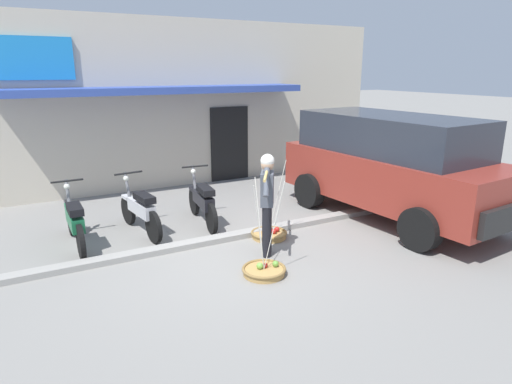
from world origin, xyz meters
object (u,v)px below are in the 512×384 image
at_px(fruit_basket_left_side, 269,234).
at_px(fruit_basket_right_side, 264,270).
at_px(parked_truck, 392,164).
at_px(motorcycle_second_in_row, 140,210).
at_px(fruit_vendor, 267,198).
at_px(motorcycle_third_in_row, 203,202).
at_px(motorcycle_nearest_shop, 75,222).

distance_m(fruit_basket_left_side, fruit_basket_right_side, 1.51).
bearing_deg(fruit_basket_left_side, parked_truck, -2.79).
bearing_deg(fruit_basket_left_side, motorcycle_second_in_row, 146.39).
relative_size(fruit_vendor, fruit_basket_left_side, 1.17).
bearing_deg(parked_truck, motorcycle_third_in_row, 158.20).
bearing_deg(fruit_basket_left_side, motorcycle_nearest_shop, 158.86).
bearing_deg(fruit_basket_right_side, motorcycle_nearest_shop, 133.10).
xyz_separation_m(fruit_basket_left_side, fruit_basket_right_side, (-0.82, -1.27, -0.00)).
bearing_deg(motorcycle_nearest_shop, motorcycle_second_in_row, 5.45).
xyz_separation_m(fruit_vendor, fruit_basket_right_side, (-0.41, -0.64, -0.90)).
height_order(fruit_basket_left_side, motorcycle_third_in_row, fruit_basket_left_side).
distance_m(motorcycle_second_in_row, motorcycle_third_in_row, 1.22).
distance_m(fruit_basket_right_side, parked_truck, 3.92).
bearing_deg(parked_truck, fruit_basket_left_side, 177.21).
xyz_separation_m(fruit_basket_left_side, motorcycle_third_in_row, (-0.78, 1.29, 0.38)).
bearing_deg(fruit_basket_right_side, motorcycle_third_in_row, 89.15).
xyz_separation_m(fruit_basket_right_side, motorcycle_nearest_shop, (-2.33, 2.49, 0.38)).
height_order(motorcycle_nearest_shop, motorcycle_second_in_row, same).
distance_m(fruit_vendor, parked_truck, 3.23).
bearing_deg(fruit_basket_right_side, motorcycle_second_in_row, 114.37).
xyz_separation_m(fruit_basket_right_side, motorcycle_second_in_row, (-1.18, 2.60, 0.38)).
bearing_deg(motorcycle_nearest_shop, fruit_basket_right_side, -46.90).
distance_m(fruit_basket_left_side, parked_truck, 2.97).
bearing_deg(parked_truck, fruit_basket_right_side, -162.44).
xyz_separation_m(motorcycle_nearest_shop, motorcycle_second_in_row, (1.15, 0.11, 0.00)).
xyz_separation_m(motorcycle_nearest_shop, motorcycle_third_in_row, (2.37, 0.07, 0.00)).
relative_size(fruit_basket_right_side, motorcycle_third_in_row, 0.80).
distance_m(motorcycle_second_in_row, parked_truck, 5.04).
relative_size(motorcycle_third_in_row, parked_truck, 0.37).
distance_m(fruit_basket_left_side, motorcycle_nearest_shop, 3.40).
height_order(fruit_basket_right_side, motorcycle_third_in_row, fruit_basket_right_side).
bearing_deg(fruit_basket_right_side, fruit_basket_left_side, 57.23).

